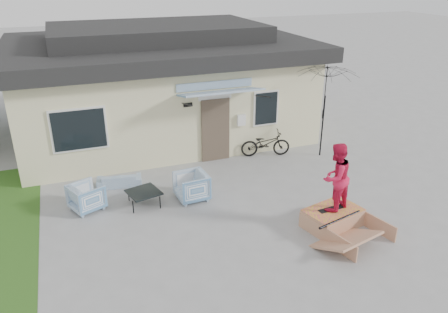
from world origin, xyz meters
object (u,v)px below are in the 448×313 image
object	(u,v)px
loveseat	(119,178)
skate_ramp	(332,218)
coffee_table	(144,198)
skater	(336,176)
bicycle	(266,141)
armchair_left	(86,196)
armchair_right	(191,185)
skateboard	(332,208)
patio_umbrella	(324,106)

from	to	relation	value
loveseat	skate_ramp	xyz separation A→B (m)	(4.64, -4.09, -0.02)
coffee_table	skater	distance (m)	5.08
bicycle	skater	size ratio (longest dim) A/B	0.98
skate_ramp	armchair_left	bearing A→B (deg)	138.50
armchair_right	bicycle	xyz separation A→B (m)	(3.23, 2.05, 0.11)
coffee_table	bicycle	xyz separation A→B (m)	(4.53, 1.90, 0.34)
loveseat	skateboard	distance (m)	6.15
coffee_table	skater	bearing A→B (deg)	-32.57
loveseat	bicycle	size ratio (longest dim) A/B	0.77
armchair_right	skateboard	xyz separation A→B (m)	(2.87, -2.51, 0.05)
armchair_left	patio_umbrella	size ratio (longest dim) A/B	0.32
loveseat	skater	bearing A→B (deg)	147.82
armchair_right	bicycle	bearing A→B (deg)	118.31
armchair_left	skater	bearing A→B (deg)	-141.07
loveseat	skateboard	world-z (taller)	loveseat
bicycle	skater	world-z (taller)	skater
bicycle	patio_umbrella	world-z (taller)	patio_umbrella
armchair_left	armchair_right	size ratio (longest dim) A/B	0.94
loveseat	skate_ramp	world-z (taller)	loveseat
patio_umbrella	armchair_left	bearing A→B (deg)	-172.74
armchair_left	coffee_table	size ratio (longest dim) A/B	1.00
armchair_left	skate_ramp	size ratio (longest dim) A/B	0.44
loveseat	patio_umbrella	bearing A→B (deg)	-171.96
skater	patio_umbrella	bearing A→B (deg)	-138.98
coffee_table	loveseat	bearing A→B (deg)	108.66
armchair_right	bicycle	world-z (taller)	bicycle
loveseat	skater	distance (m)	6.25
coffee_table	patio_umbrella	bearing A→B (deg)	11.44
armchair_right	skater	bearing A→B (deg)	44.74
loveseat	coffee_table	xyz separation A→B (m)	(0.47, -1.38, -0.05)
loveseat	armchair_left	bearing A→B (deg)	56.74
armchair_right	skateboard	bearing A→B (deg)	44.74
armchair_right	patio_umbrella	xyz separation A→B (m)	(5.01, 1.43, 1.32)
loveseat	skateboard	xyz separation A→B (m)	(4.63, -4.04, 0.22)
armchair_left	loveseat	bearing A→B (deg)	-65.60
skateboard	bicycle	bearing A→B (deg)	81.19
loveseat	skateboard	bearing A→B (deg)	147.82
coffee_table	skate_ramp	world-z (taller)	skate_ramp
bicycle	skateboard	size ratio (longest dim) A/B	2.26
loveseat	bicycle	xyz separation A→B (m)	(4.99, 0.52, 0.28)
patio_umbrella	armchair_right	bearing A→B (deg)	-164.09
armchair_right	skate_ramp	xyz separation A→B (m)	(2.88, -2.55, -0.20)
skate_ramp	skateboard	xyz separation A→B (m)	(-0.01, 0.04, 0.25)
skateboard	loveseat	bearing A→B (deg)	134.64
skate_ramp	skateboard	bearing A→B (deg)	90.00
armchair_left	patio_umbrella	distance (m)	7.95
armchair_left	skateboard	distance (m)	6.35
armchair_right	armchair_left	bearing A→B (deg)	-103.17
skater	armchair_right	bearing A→B (deg)	-61.55
armchair_left	patio_umbrella	bearing A→B (deg)	-106.15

